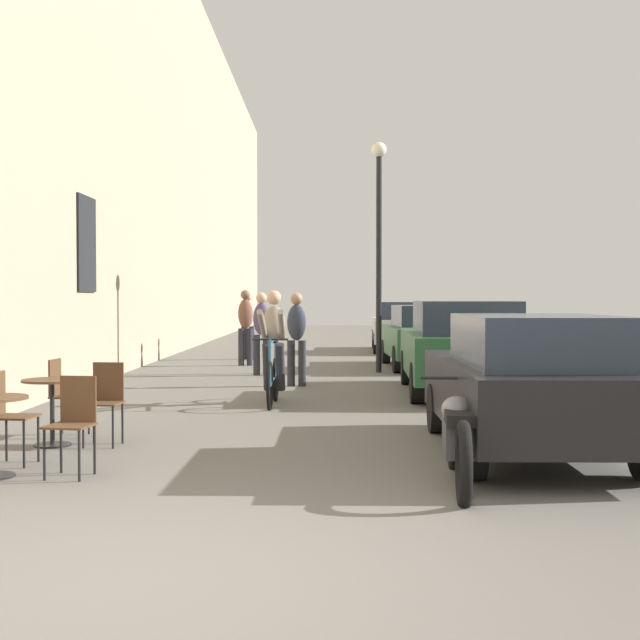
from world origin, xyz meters
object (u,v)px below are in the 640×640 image
(cafe_table_mid, at_px, (52,398))
(pedestrian_near, at_px, (297,334))
(cafe_chair_mid_toward_wall, at_px, (64,391))
(cyclist_on_bicycle, at_px, (273,350))
(parked_car_second, at_px, (462,346))
(parked_car_third, at_px, (425,336))
(pedestrian_mid, at_px, (261,329))
(parked_car_fourth, at_px, (402,326))
(cafe_chair_near_toward_street, at_px, (7,411))
(parked_car_nearest, at_px, (529,382))
(pedestrian_far, at_px, (245,323))
(parked_motorcycle, at_px, (458,437))
(street_lamp, at_px, (379,227))
(pedestrian_furthest, at_px, (248,322))
(cafe_chair_mid_toward_street, at_px, (105,397))
(cafe_chair_near_toward_wall, at_px, (73,418))

(cafe_table_mid, relative_size, pedestrian_near, 0.43)
(cafe_chair_mid_toward_wall, bearing_deg, cyclist_on_bicycle, 53.43)
(parked_car_second, height_order, parked_car_third, parked_car_second)
(pedestrian_mid, bearing_deg, parked_car_fourth, 65.63)
(cafe_table_mid, bearing_deg, cafe_chair_near_toward_street, -95.42)
(parked_car_third, bearing_deg, cafe_table_mid, -116.90)
(parked_car_nearest, height_order, parked_car_second, parked_car_second)
(pedestrian_mid, bearing_deg, pedestrian_far, 102.73)
(parked_car_third, bearing_deg, parked_motorcycle, -95.17)
(parked_car_fourth, xyz_separation_m, parked_motorcycle, (-1.11, -18.17, -0.36))
(street_lamp, bearing_deg, pedestrian_far, 148.99)
(pedestrian_mid, height_order, parked_car_third, pedestrian_mid)
(cyclist_on_bicycle, height_order, pedestrian_furthest, pedestrian_furthest)
(pedestrian_furthest, height_order, street_lamp, street_lamp)
(cafe_chair_mid_toward_street, distance_m, parked_car_second, 6.76)
(cafe_table_mid, relative_size, cafe_chair_mid_toward_wall, 0.81)
(cafe_chair_near_toward_wall, bearing_deg, cyclist_on_bicycle, 74.23)
(pedestrian_furthest, distance_m, street_lamp, 5.38)
(cyclist_on_bicycle, relative_size, parked_car_fourth, 0.42)
(cafe_chair_near_toward_wall, bearing_deg, parked_car_fourth, 75.82)
(cyclist_on_bicycle, bearing_deg, cafe_chair_near_toward_wall, -105.77)
(cafe_chair_mid_toward_wall, height_order, pedestrian_far, pedestrian_far)
(cafe_chair_near_toward_street, height_order, cyclist_on_bicycle, cyclist_on_bicycle)
(cafe_chair_mid_toward_wall, xyz_separation_m, pedestrian_mid, (1.69, 7.75, 0.44))
(cafe_chair_near_toward_wall, bearing_deg, cafe_chair_mid_toward_wall, 109.15)
(pedestrian_near, height_order, parked_car_second, pedestrian_near)
(pedestrian_furthest, distance_m, parked_car_fourth, 5.47)
(street_lamp, distance_m, parked_car_fourth, 7.66)
(cafe_table_mid, xyz_separation_m, parked_car_fourth, (5.20, 16.32, 0.24))
(pedestrian_far, xyz_separation_m, street_lamp, (3.03, -1.82, 2.11))
(cafe_table_mid, relative_size, parked_car_fourth, 0.17)
(cafe_table_mid, xyz_separation_m, parked_car_nearest, (5.02, -0.51, 0.22))
(pedestrian_near, xyz_separation_m, parked_car_third, (2.77, 3.97, -0.21))
(pedestrian_near, bearing_deg, street_lamp, 59.96)
(pedestrian_mid, relative_size, street_lamp, 0.35)
(pedestrian_furthest, height_order, parked_car_third, pedestrian_furthest)
(parked_car_nearest, bearing_deg, parked_car_third, 89.09)
(pedestrian_furthest, distance_m, parked_car_nearest, 14.05)
(cafe_table_mid, distance_m, parked_car_fourth, 17.13)
(cafe_chair_near_toward_street, bearing_deg, cafe_chair_mid_toward_wall, 89.23)
(cafe_chair_near_toward_wall, xyz_separation_m, cyclist_on_bicycle, (1.47, 5.22, 0.29))
(pedestrian_mid, xyz_separation_m, parked_car_nearest, (3.40, -8.92, -0.22))
(cafe_chair_near_toward_wall, xyz_separation_m, pedestrian_furthest, (0.23, 14.47, 0.46))
(pedestrian_near, height_order, parked_car_nearest, pedestrian_near)
(pedestrian_far, bearing_deg, parked_car_fourth, 52.33)
(cafe_chair_near_toward_street, height_order, parked_car_third, parked_car_third)
(pedestrian_near, height_order, parked_motorcycle, pedestrian_near)
(pedestrian_mid, relative_size, parked_car_nearest, 0.42)
(pedestrian_near, bearing_deg, cafe_chair_near_toward_street, -109.02)
(pedestrian_near, relative_size, parked_car_second, 0.38)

